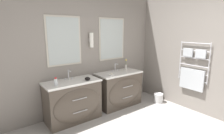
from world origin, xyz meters
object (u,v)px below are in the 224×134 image
(toiletry_bottle, at_px, (56,82))
(flower_vase, at_px, (126,66))
(amenity_bowl, at_px, (87,79))
(vanity_right, at_px, (120,89))
(waste_bin, at_px, (158,98))
(vanity_left, at_px, (73,101))

(toiletry_bottle, xyz_separation_m, flower_vase, (1.77, 0.16, 0.04))
(toiletry_bottle, height_order, amenity_bowl, toiletry_bottle)
(vanity_right, relative_size, toiletry_bottle, 7.22)
(amenity_bowl, height_order, waste_bin, amenity_bowl)
(toiletry_bottle, xyz_separation_m, waste_bin, (2.38, -0.38, -0.75))
(vanity_left, bearing_deg, toiletry_bottle, -170.96)
(vanity_right, bearing_deg, toiletry_bottle, -177.96)
(amenity_bowl, distance_m, waste_bin, 1.95)
(vanity_right, bearing_deg, amenity_bowl, -173.13)
(waste_bin, bearing_deg, vanity_left, 167.99)
(flower_vase, bearing_deg, vanity_left, -175.76)
(vanity_left, distance_m, amenity_bowl, 0.51)
(vanity_right, relative_size, waste_bin, 4.68)
(vanity_left, bearing_deg, vanity_right, 0.00)
(vanity_right, height_order, toiletry_bottle, toiletry_bottle)
(vanity_left, xyz_separation_m, waste_bin, (2.04, -0.43, -0.29))
(vanity_left, height_order, flower_vase, flower_vase)
(vanity_left, bearing_deg, amenity_bowl, -22.30)
(amenity_bowl, height_order, flower_vase, flower_vase)
(flower_vase, distance_m, waste_bin, 1.13)
(vanity_right, height_order, amenity_bowl, amenity_bowl)
(vanity_right, height_order, flower_vase, flower_vase)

